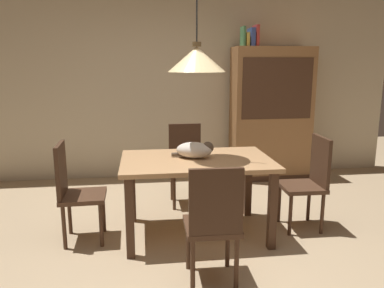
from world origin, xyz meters
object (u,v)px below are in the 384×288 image
(cat_sleeping, at_px, (195,150))
(book_yellow_short, at_px, (246,40))
(chair_left_side, at_px, (74,188))
(book_blue_wide, at_px, (251,37))
(dining_table, at_px, (196,169))
(chair_right_side, at_px, (309,179))
(pendant_lamp, at_px, (197,59))
(hutch_bookcase, at_px, (271,117))
(book_green_slim, at_px, (243,37))
(chair_near_front, at_px, (213,220))
(chair_far_back, at_px, (186,160))
(book_red_tall, at_px, (256,36))

(cat_sleeping, xyz_separation_m, book_yellow_short, (0.93, 1.69, 1.11))
(chair_left_side, xyz_separation_m, book_blue_wide, (2.12, 1.73, 1.46))
(dining_table, xyz_separation_m, book_yellow_short, (0.93, 1.73, 1.29))
(dining_table, xyz_separation_m, chair_right_side, (1.13, -0.00, -0.14))
(pendant_lamp, relative_size, hutch_bookcase, 0.70)
(chair_left_side, relative_size, book_green_slim, 3.58)
(chair_right_side, relative_size, book_blue_wide, 3.88)
(book_yellow_short, distance_m, book_blue_wide, 0.07)
(chair_near_front, xyz_separation_m, chair_far_back, (0.00, 1.76, 0.00))
(chair_far_back, distance_m, pendant_lamp, 1.45)
(pendant_lamp, bearing_deg, hutch_bookcase, 52.81)
(dining_table, bearing_deg, book_red_tall, 58.64)
(chair_left_side, relative_size, chair_right_side, 1.00)
(book_green_slim, bearing_deg, cat_sleeping, -117.51)
(cat_sleeping, distance_m, book_green_slim, 2.23)
(dining_table, relative_size, hutch_bookcase, 0.76)
(dining_table, relative_size, chair_far_back, 1.51)
(hutch_bookcase, height_order, book_red_tall, book_red_tall)
(book_green_slim, distance_m, book_yellow_short, 0.06)
(pendant_lamp, xyz_separation_m, book_yellow_short, (0.93, 1.73, 0.28))
(chair_near_front, bearing_deg, hutch_bookcase, 63.27)
(dining_table, xyz_separation_m, book_green_slim, (0.88, 1.73, 1.33))
(cat_sleeping, bearing_deg, book_yellow_short, 61.15)
(cat_sleeping, xyz_separation_m, hutch_bookcase, (1.32, 1.69, 0.06))
(chair_left_side, bearing_deg, book_red_tall, 38.44)
(book_yellow_short, relative_size, book_blue_wide, 0.83)
(chair_right_side, height_order, hutch_bookcase, hutch_bookcase)
(cat_sleeping, height_order, book_red_tall, book_red_tall)
(chair_near_front, height_order, book_green_slim, book_green_slim)
(chair_right_side, distance_m, chair_far_back, 1.43)
(chair_near_front, distance_m, book_yellow_short, 3.12)
(chair_far_back, bearing_deg, book_yellow_short, 42.59)
(book_blue_wide, bearing_deg, dining_table, -119.81)
(book_blue_wide, bearing_deg, chair_left_side, -140.74)
(pendant_lamp, height_order, hutch_bookcase, pendant_lamp)
(chair_left_side, xyz_separation_m, cat_sleeping, (1.12, 0.04, 0.32))
(book_green_slim, bearing_deg, pendant_lamp, -116.84)
(chair_right_side, xyz_separation_m, chair_near_front, (-1.13, -0.88, 0.00))
(pendant_lamp, distance_m, book_yellow_short, 1.98)
(chair_left_side, distance_m, book_blue_wide, 3.10)
(chair_left_side, xyz_separation_m, chair_far_back, (1.13, 0.88, 0.00))
(dining_table, xyz_separation_m, book_red_tall, (1.05, 1.73, 1.34))
(chair_near_front, bearing_deg, pendant_lamp, 89.90)
(chair_near_front, height_order, hutch_bookcase, hutch_bookcase)
(pendant_lamp, distance_m, hutch_bookcase, 2.30)
(cat_sleeping, bearing_deg, pendant_lamp, -81.50)
(cat_sleeping, relative_size, book_yellow_short, 2.04)
(cat_sleeping, bearing_deg, book_blue_wide, 59.49)
(book_green_slim, bearing_deg, chair_right_side, -81.69)
(hutch_bookcase, height_order, book_blue_wide, book_blue_wide)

